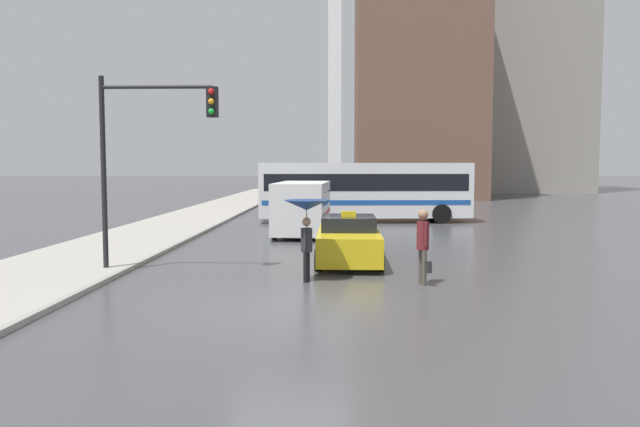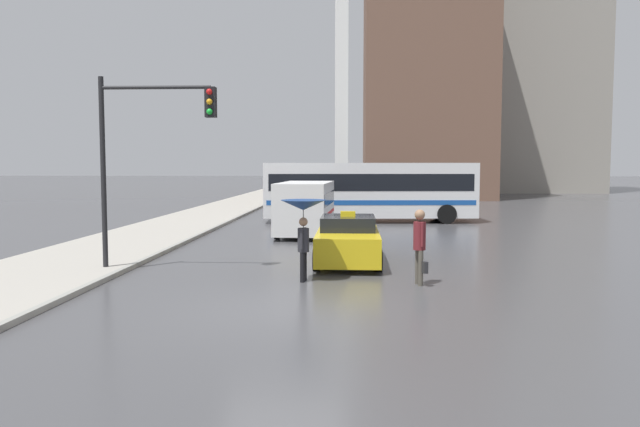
% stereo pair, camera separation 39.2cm
% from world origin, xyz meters
% --- Properties ---
extents(ground_plane, '(300.00, 300.00, 0.00)m').
position_xyz_m(ground_plane, '(0.00, 0.00, 0.00)').
color(ground_plane, '#424244').
extents(taxi, '(1.91, 4.35, 1.55)m').
position_xyz_m(taxi, '(1.25, 6.12, 0.66)').
color(taxi, gold).
rests_on(taxi, ground_plane).
extents(ambulance_van, '(2.27, 5.13, 2.19)m').
position_xyz_m(ambulance_van, '(-0.56, 13.52, 1.22)').
color(ambulance_van, silver).
rests_on(ambulance_van, ground_plane).
extents(city_bus, '(10.82, 3.21, 3.01)m').
position_xyz_m(city_bus, '(2.26, 19.69, 1.68)').
color(city_bus, silver).
rests_on(city_bus, ground_plane).
extents(pedestrian_with_umbrella, '(1.13, 1.13, 2.05)m').
position_xyz_m(pedestrian_with_umbrella, '(0.16, 3.12, 1.70)').
color(pedestrian_with_umbrella, black).
rests_on(pedestrian_with_umbrella, ground_plane).
extents(pedestrian_man, '(0.37, 0.58, 1.84)m').
position_xyz_m(pedestrian_man, '(3.01, 2.80, 1.07)').
color(pedestrian_man, '#4C473D').
rests_on(pedestrian_man, ground_plane).
extents(traffic_light, '(3.18, 0.38, 5.28)m').
position_xyz_m(traffic_light, '(-4.09, 4.32, 3.66)').
color(traffic_light, black).
rests_on(traffic_light, ground_plane).
extents(building_tower_near, '(10.78, 11.35, 26.86)m').
position_xyz_m(building_tower_near, '(7.85, 44.01, 13.43)').
color(building_tower_near, brown).
rests_on(building_tower_near, ground_plane).
extents(building_tower_far, '(13.41, 9.43, 35.99)m').
position_xyz_m(building_tower_far, '(20.46, 56.14, 18.00)').
color(building_tower_far, gray).
rests_on(building_tower_far, ground_plane).
extents(monument_cross, '(9.24, 0.90, 21.01)m').
position_xyz_m(monument_cross, '(0.66, 31.10, 11.92)').
color(monument_cross, white).
rests_on(monument_cross, ground_plane).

